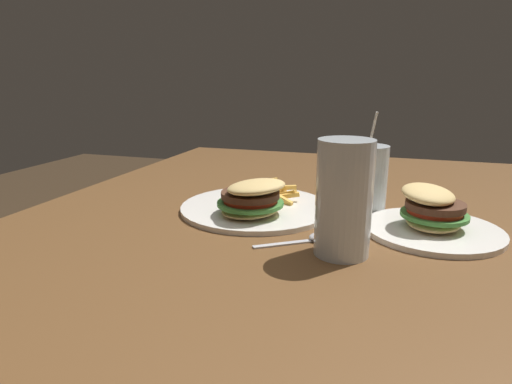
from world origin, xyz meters
TOP-DOWN VIEW (x-y plane):
  - dining_table at (0.00, 0.00)m, footprint 1.40×1.37m
  - meal_plate_near at (0.04, -0.21)m, footprint 0.31×0.31m
  - beer_glass at (0.19, -0.02)m, footprint 0.09×0.09m
  - juice_glass at (-0.06, 0.00)m, footprint 0.08×0.08m
  - spoon at (0.15, -0.07)m, footprint 0.10×0.13m
  - meal_plate_far at (0.04, 0.12)m, footprint 0.24×0.24m

SIDE VIEW (x-z plane):
  - dining_table at x=0.00m, z-range 0.28..1.04m
  - spoon at x=0.15m, z-range 0.76..0.78m
  - meal_plate_near at x=0.04m, z-range 0.75..0.83m
  - meal_plate_far at x=0.04m, z-range 0.75..0.84m
  - juice_glass at x=-0.06m, z-range 0.72..0.93m
  - beer_glass at x=0.19m, z-range 0.76..0.94m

